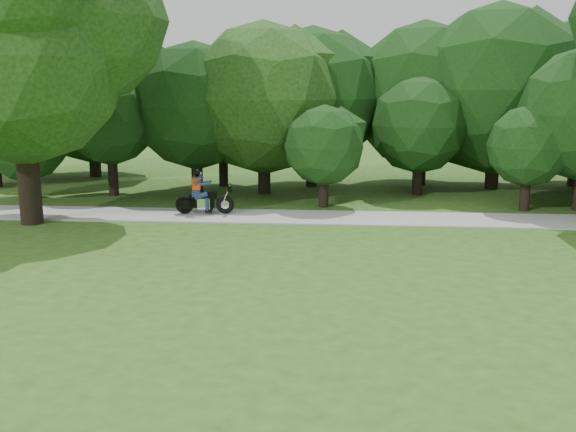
{
  "coord_description": "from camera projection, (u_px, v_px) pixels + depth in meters",
  "views": [
    {
      "loc": [
        -0.85,
        -12.41,
        4.26
      ],
      "look_at": [
        -2.14,
        2.93,
        1.11
      ],
      "focal_mm": 40.0,
      "sensor_mm": 36.0,
      "label": 1
    }
  ],
  "objects": [
    {
      "name": "ground",
      "position": [
        382.0,
        301.0,
        12.9
      ],
      "size": [
        100.0,
        100.0,
        0.0
      ],
      "primitive_type": "plane",
      "color": "#2E4F16",
      "rests_on": "ground"
    },
    {
      "name": "tree_line",
      "position": [
        399.0,
        100.0,
        26.34
      ],
      "size": [
        40.33,
        12.37,
        7.57
      ],
      "color": "black",
      "rests_on": "ground"
    },
    {
      "name": "walkway",
      "position": [
        367.0,
        218.0,
        20.7
      ],
      "size": [
        60.0,
        2.2,
        0.06
      ],
      "primitive_type": "cube",
      "color": "#979793",
      "rests_on": "ground"
    },
    {
      "name": "big_tree_west",
      "position": [
        22.0,
        34.0,
        19.3
      ],
      "size": [
        8.64,
        6.56,
        9.96
      ],
      "color": "black",
      "rests_on": "ground"
    },
    {
      "name": "touring_motorcycle",
      "position": [
        201.0,
        198.0,
        21.22
      ],
      "size": [
        1.96,
        0.69,
        1.49
      ],
      "rotation": [
        0.0,
        0.0,
        0.1
      ],
      "color": "black",
      "rests_on": "walkway"
    }
  ]
}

